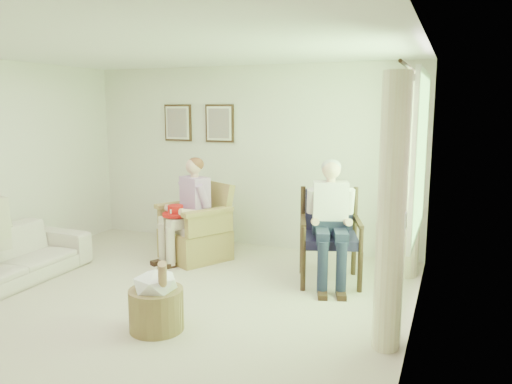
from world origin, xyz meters
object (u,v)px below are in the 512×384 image
(wood_armchair, at_px, (332,232))
(person_dark, at_px, (329,213))
(hatbox, at_px, (156,300))
(sofa, at_px, (2,259))
(wicker_armchair, at_px, (196,235))
(person_wicker, at_px, (191,203))
(red_hat, at_px, (175,212))

(wood_armchair, height_order, person_dark, person_dark)
(person_dark, bearing_deg, hatbox, -141.43)
(sofa, bearing_deg, wood_armchair, -65.61)
(hatbox, bearing_deg, wood_armchair, 58.75)
(wicker_armchair, distance_m, person_dark, 1.99)
(hatbox, bearing_deg, person_wicker, 110.46)
(person_dark, bearing_deg, sofa, -175.76)
(person_wicker, xyz_separation_m, hatbox, (0.73, -1.95, -0.50))
(person_wicker, height_order, hatbox, person_wicker)
(person_wicker, xyz_separation_m, person_dark, (1.89, -0.21, 0.06))
(wood_armchair, bearing_deg, person_dark, -107.72)
(wood_armchair, height_order, hatbox, wood_armchair)
(wood_armchair, relative_size, hatbox, 1.44)
(wicker_armchair, height_order, person_dark, person_dark)
(wood_armchair, xyz_separation_m, person_dark, (0.00, -0.17, 0.26))
(sofa, distance_m, person_wicker, 2.29)
(wood_armchair, relative_size, red_hat, 3.11)
(person_wicker, relative_size, person_dark, 0.95)
(red_hat, bearing_deg, wicker_armchair, 67.91)
(wicker_armchair, relative_size, person_wicker, 0.76)
(red_hat, distance_m, hatbox, 2.01)
(red_hat, bearing_deg, person_wicker, 54.23)
(person_dark, bearing_deg, wicker_armchair, 152.02)
(wicker_armchair, relative_size, red_hat, 3.01)
(wood_armchair, distance_m, red_hat, 2.03)
(sofa, height_order, red_hat, red_hat)
(wood_armchair, distance_m, hatbox, 2.26)
(wood_armchair, relative_size, sofa, 0.51)
(sofa, bearing_deg, red_hat, -45.20)
(person_dark, xyz_separation_m, red_hat, (-2.02, 0.03, -0.15))
(person_dark, xyz_separation_m, hatbox, (-1.16, -1.75, -0.55))
(red_hat, xyz_separation_m, hatbox, (0.85, -1.78, -0.40))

